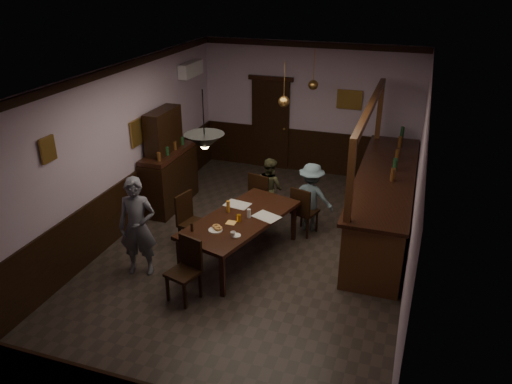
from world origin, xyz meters
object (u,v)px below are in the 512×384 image
at_px(person_standing, 138,227).
at_px(person_seated_right, 311,197).
at_px(chair_far_right, 303,209).
at_px(soda_can, 239,218).
at_px(sideboard, 168,168).
at_px(coffee_cup, 233,234).
at_px(pendant_brass_far, 313,85).
at_px(dining_table, 240,221).
at_px(chair_side, 190,219).
at_px(bar_counter, 384,201).
at_px(chair_near, 186,266).
at_px(chair_far_left, 261,195).
at_px(pendant_iron, 205,142).
at_px(pendant_brass_mid, 284,102).
at_px(person_seated_left, 270,188).

xyz_separation_m(person_standing, person_seated_right, (2.22, 2.27, -0.17)).
height_order(chair_far_right, person_standing, person_standing).
bearing_deg(soda_can, sideboard, 143.02).
relative_size(coffee_cup, pendant_brass_far, 0.10).
distance_m(person_seated_right, coffee_cup, 2.13).
bearing_deg(pendant_brass_far, dining_table, -98.30).
distance_m(chair_side, person_standing, 1.09).
bearing_deg(pendant_brass_far, person_standing, -114.44).
height_order(coffee_cup, bar_counter, bar_counter).
bearing_deg(sideboard, chair_near, -57.96).
bearing_deg(dining_table, chair_far_left, 93.17).
xyz_separation_m(pendant_iron, pendant_brass_far, (0.67, 3.83, 0.02)).
bearing_deg(pendant_iron, chair_far_left, 85.94).
bearing_deg(coffee_cup, chair_far_left, 111.64).
bearing_deg(chair_side, dining_table, -80.77).
bearing_deg(chair_far_right, pendant_brass_mid, -24.98).
relative_size(bar_counter, pendant_brass_far, 5.27).
bearing_deg(bar_counter, person_seated_right, -165.97).
xyz_separation_m(chair_side, bar_counter, (3.09, 1.62, 0.06)).
xyz_separation_m(dining_table, chair_near, (-0.37, -1.27, -0.16)).
height_order(chair_side, bar_counter, bar_counter).
xyz_separation_m(chair_side, person_standing, (-0.41, -0.97, 0.27)).
height_order(chair_far_right, person_seated_right, person_seated_right).
bearing_deg(person_seated_right, coffee_cup, 74.02).
relative_size(chair_far_left, pendant_brass_mid, 1.23).
bearing_deg(person_standing, bar_counter, 22.55).
bearing_deg(pendant_brass_mid, chair_near, -102.14).
height_order(bar_counter, pendant_brass_far, pendant_brass_far).
xyz_separation_m(chair_near, chair_side, (-0.58, 1.33, 0.02)).
relative_size(chair_far_right, chair_near, 0.97).
bearing_deg(chair_far_left, dining_table, 107.57).
height_order(coffee_cup, pendant_iron, pendant_iron).
relative_size(dining_table, pendant_brass_far, 2.95).
bearing_deg(pendant_brass_mid, pendant_brass_far, 82.22).
height_order(person_seated_right, sideboard, sideboard).
relative_size(chair_side, soda_can, 8.22).
xyz_separation_m(chair_far_right, soda_can, (-0.76, -1.23, 0.30)).
distance_m(person_standing, soda_can, 1.58).
xyz_separation_m(chair_far_right, chair_near, (-1.16, -2.37, 0.02)).
relative_size(coffee_cup, pendant_brass_mid, 0.10).
xyz_separation_m(chair_side, sideboard, (-1.11, 1.37, 0.26)).
distance_m(chair_far_left, sideboard, 2.01).
distance_m(person_seated_right, pendant_brass_far, 2.41).
height_order(chair_near, bar_counter, bar_counter).
bearing_deg(soda_can, chair_near, -109.04).
distance_m(dining_table, soda_can, 0.18).
xyz_separation_m(chair_far_left, coffee_cup, (0.19, -1.97, 0.25)).
bearing_deg(chair_far_right, person_seated_left, -15.32).
height_order(person_standing, bar_counter, bar_counter).
height_order(bar_counter, pendant_brass_mid, pendant_brass_mid).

